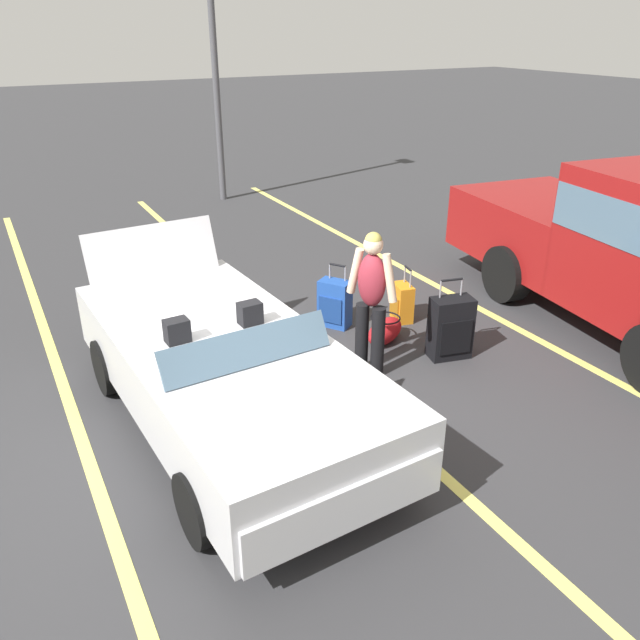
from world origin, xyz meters
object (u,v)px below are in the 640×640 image
suitcase_medium_bright (335,304)px  duffel_bag (385,331)px  suitcase_large_black (451,328)px  traveler_person (371,297)px  parking_lamp_post (212,28)px  convertible_car (235,382)px  suitcase_small_carryon (402,303)px

suitcase_medium_bright → duffel_bag: suitcase_medium_bright is taller
suitcase_large_black → duffel_bag: bearing=-132.6°
traveler_person → parking_lamp_post: bearing=-128.9°
convertible_car → suitcase_small_carryon: (-1.41, 2.88, -0.34)m
suitcase_small_carryon → traveler_person: 1.64m
suitcase_large_black → duffel_bag: suitcase_large_black is taller
suitcase_large_black → parking_lamp_post: parking_lamp_post is taller
suitcase_large_black → parking_lamp_post: (-8.24, 0.27, 3.12)m
duffel_bag → convertible_car: bearing=-67.2°
suitcase_small_carryon → suitcase_large_black: bearing=97.5°
parking_lamp_post → convertible_car: bearing=-19.7°
suitcase_small_carryon → duffel_bag: size_ratio=1.04×
suitcase_large_black → traveler_person: (-0.13, -1.04, 0.56)m
convertible_car → suitcase_medium_bright: (-1.69, 2.02, -0.28)m
duffel_bag → parking_lamp_post: (-7.58, 0.74, 3.33)m
convertible_car → traveler_person: bearing=100.7°
suitcase_small_carryon → parking_lamp_post: size_ratio=0.12×
suitcase_medium_bright → suitcase_small_carryon: size_ratio=1.13×
traveler_person → parking_lamp_post: parking_lamp_post is taller
suitcase_large_black → duffel_bag: 0.84m
suitcase_large_black → parking_lamp_post: bearing=-169.4°
suitcase_large_black → suitcase_medium_bright: suitcase_large_black is taller
convertible_car → traveler_person: (-0.44, 1.75, 0.34)m
suitcase_medium_bright → duffel_bag: bearing=79.6°
suitcase_large_black → suitcase_medium_bright: size_ratio=1.16×
duffel_bag → suitcase_large_black: bearing=34.9°
convertible_car → traveler_person: 1.84m
convertible_car → suitcase_small_carryon: 3.23m
suitcase_small_carryon → parking_lamp_post: parking_lamp_post is taller
traveler_person → convertible_car: bearing=-15.7°
convertible_car → parking_lamp_post: 9.54m
convertible_car → traveler_person: size_ratio=2.57×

